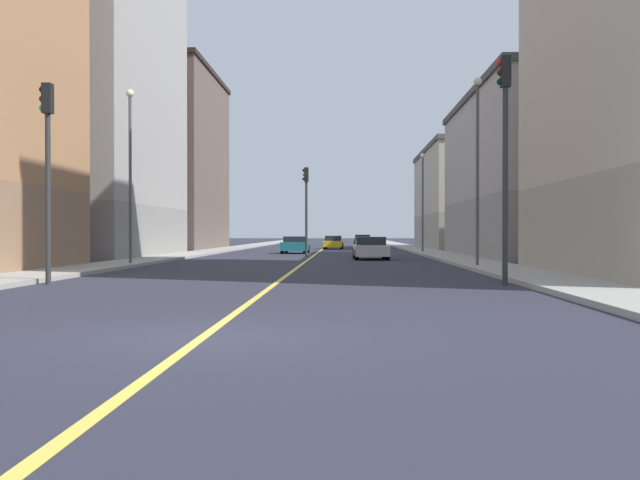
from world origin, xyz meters
The scene contains 18 objects.
ground_plane centered at (0.00, 0.00, 0.00)m, with size 400.00×400.00×0.00m, color #2A2A39.
sidewalk_left centered at (8.46, 49.00, 0.07)m, with size 2.52×168.00×0.15m, color #9E9B93.
sidewalk_right centered at (-8.46, 49.00, 0.07)m, with size 2.52×168.00×0.15m, color #9E9B93.
lane_center_stripe centered at (0.00, 49.00, 0.01)m, with size 0.16×154.00×0.01m, color #E5D14C.
building_left_mid centered at (14.45, 36.52, 5.08)m, with size 9.78×22.17×10.14m.
building_left_far centered at (14.45, 62.09, 4.79)m, with size 9.78×22.26×9.56m.
building_right_midblock centered at (-14.45, 36.61, 12.00)m, with size 9.78×18.44×23.99m.
building_right_distant centered at (-14.45, 57.43, 8.02)m, with size 9.78×18.56×16.01m.
traffic_light_left_near centered at (6.78, 11.36, 4.29)m, with size 0.40×0.32×6.72m.
traffic_light_right_near centered at (-6.81, 11.36, 3.89)m, with size 0.40×0.32×6.01m.
traffic_light_median_far centered at (-0.42, 38.19, 3.74)m, with size 0.40×0.32×5.76m.
street_lamp_left_near centered at (7.80, 21.88, 4.97)m, with size 0.36×0.36×8.09m.
street_lamp_right_near centered at (-7.80, 23.68, 4.92)m, with size 0.36×0.36×7.99m.
street_lamp_left_far centered at (7.80, 45.04, 4.52)m, with size 0.36×0.36×7.21m.
car_yellow centered at (1.02, 61.02, 0.61)m, with size 1.89×4.19×1.25m.
car_teal centered at (-1.60, 45.61, 0.62)m, with size 2.02×4.11×1.26m.
car_green centered at (3.90, 67.95, 0.66)m, with size 1.79×4.40×1.33m.
car_silver centered at (3.58, 33.03, 0.63)m, with size 2.04×4.55×1.31m.
Camera 1 is at (2.09, -11.29, 1.55)m, focal length 43.02 mm.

